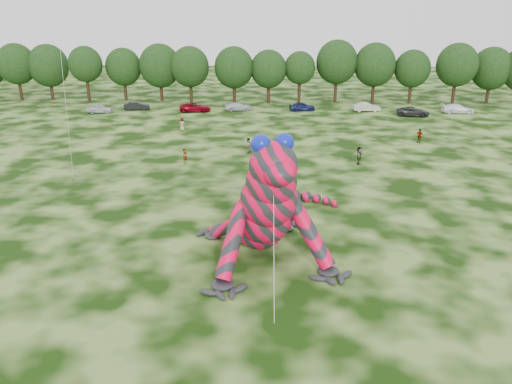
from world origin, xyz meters
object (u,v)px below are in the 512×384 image
object	(u,v)px
tree_9	(300,77)
spectator_3	(419,136)
tree_12	(412,77)
spectator_1	(248,146)
tree_6	(190,75)
car_1	(137,106)
car_5	(367,107)
spectator_4	(182,124)
tree_11	(374,73)
car_6	(413,112)
car_0	(100,109)
spectator_5	(359,156)
tree_13	(456,74)
tree_5	(160,72)
tree_8	(269,77)
car_7	(458,109)
tree_10	(336,71)
car_2	(195,107)
tree_14	(490,75)
tree_3	(86,74)
tree_1	(18,72)
inflatable_gecko	(255,183)
tree_7	(234,75)
spectator_0	(185,156)
car_3	(238,107)
tree_2	(49,72)
car_4	(302,106)

from	to	relation	value
tree_9	spectator_3	bearing A→B (deg)	-63.91
tree_12	spectator_1	xyz separation A→B (m)	(-25.70, -33.53, -3.62)
tree_6	tree_9	bearing A→B (deg)	2.03
car_1	car_5	world-z (taller)	car_5
spectator_4	tree_11	bearing A→B (deg)	-129.08
car_6	spectator_3	world-z (taller)	spectator_3
car_0	spectator_5	size ratio (longest dim) A/B	2.17
tree_6	tree_13	xyz separation A→B (m)	(44.69, 0.44, 0.32)
car_5	spectator_1	world-z (taller)	spectator_1
tree_5	tree_8	size ratio (longest dim) A/B	1.10
tree_8	car_1	size ratio (longest dim) A/B	2.21
tree_5	car_7	world-z (taller)	tree_5
tree_12	car_1	distance (m)	46.07
tree_10	car_2	world-z (taller)	tree_10
tree_14	spectator_3	world-z (taller)	tree_14
tree_3	car_0	distance (m)	12.48
tree_1	spectator_3	size ratio (longest dim) A/B	5.77
tree_8	car_1	xyz separation A→B (m)	(-20.91, -7.61, -3.80)
tree_5	tree_13	size ratio (longest dim) A/B	0.97
tree_6	car_7	distance (m)	43.77
tree_1	tree_3	bearing A→B (deg)	-4.45
tree_9	tree_12	world-z (taller)	tree_12
inflatable_gecko	spectator_5	xyz separation A→B (m)	(9.81, 19.08, -3.35)
tree_1	spectator_1	world-z (taller)	tree_1
inflatable_gecko	car_5	distance (m)	50.90
tree_1	spectator_1	size ratio (longest dim) A/B	5.65
car_6	spectator_3	bearing A→B (deg)	178.71
tree_7	tree_10	size ratio (longest dim) A/B	0.90
tree_11	spectator_0	bearing A→B (deg)	-123.85
tree_9	car_2	world-z (taller)	tree_9
car_3	tree_9	bearing A→B (deg)	-64.23
car_2	spectator_5	distance (m)	35.11
tree_2	spectator_3	bearing A→B (deg)	-26.66
tree_14	spectator_3	xyz separation A→B (m)	(-18.95, -28.84, -3.85)
car_2	inflatable_gecko	bearing A→B (deg)	-169.56
tree_8	car_5	bearing A→B (deg)	-24.37
tree_6	car_6	size ratio (longest dim) A/B	1.95
tree_8	tree_10	xyz separation A→B (m)	(11.61, 1.59, 0.78)
car_6	tree_13	bearing A→B (deg)	-30.70
car_2	car_1	bearing A→B (deg)	80.10
car_1	spectator_0	bearing A→B (deg)	-166.84
car_4	tree_13	bearing A→B (deg)	-85.61
tree_1	car_0	distance (m)	21.89
car_1	car_2	distance (m)	9.70
car_6	tree_3	bearing A→B (deg)	88.77
tree_6	spectator_1	world-z (taller)	tree_6
car_4	spectator_3	world-z (taller)	spectator_3
car_4	tree_14	bearing A→B (deg)	-85.89
tree_3	tree_5	world-z (taller)	tree_5
tree_8	car_1	world-z (taller)	tree_8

